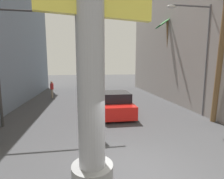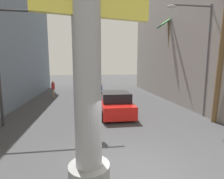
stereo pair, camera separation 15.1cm
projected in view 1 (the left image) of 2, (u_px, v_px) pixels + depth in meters
name	position (u px, v px, depth m)	size (l,w,h in m)	color
ground_plane	(104.00, 104.00, 15.26)	(90.55, 90.55, 0.00)	#424244
building_right	(205.00, 36.00, 17.84)	(9.13, 19.59, 12.59)	gray
neon_sign_pole	(90.00, 14.00, 4.19)	(3.27, 1.14, 9.72)	#9E9EA3
street_lamp	(201.00, 50.00, 11.10)	(2.96, 0.28, 7.09)	#59595E
traffic_light_mast	(27.00, 46.00, 9.28)	(5.18, 0.32, 6.28)	#333333
car_lead	(115.00, 104.00, 12.21)	(2.17, 4.82, 1.56)	black
car_far	(92.00, 85.00, 23.05)	(2.19, 4.46, 1.56)	black
palm_tree_mid_right	(169.00, 50.00, 16.56)	(2.78, 2.84, 7.65)	brown
palm_tree_near_right	(224.00, 31.00, 9.57)	(3.26, 3.35, 8.08)	brown
pedestrian_far_left	(52.00, 88.00, 17.90)	(0.39, 0.39, 1.73)	gray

